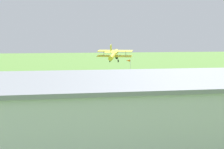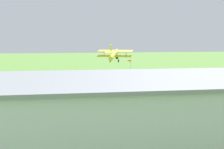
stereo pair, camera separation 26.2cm
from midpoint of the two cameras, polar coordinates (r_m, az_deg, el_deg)
The scene contains 8 objects.
ground_plane at distance 70.65m, azimuth -3.16°, elevation -2.51°, with size 400.00×400.00×0.00m, color #568438.
hangar at distance 28.93m, azimuth 2.23°, elevation -8.22°, with size 38.63×16.85×7.77m.
biplane at distance 64.02m, azimuth 0.57°, elevation 4.01°, with size 8.10×7.25×4.04m.
car_white at distance 49.60m, azimuth 17.39°, elevation -5.78°, with size 2.24×4.22×1.68m.
person_by_parked_cars at distance 48.03m, azimuth -13.31°, elevation -6.03°, with size 0.45×0.45×1.77m.
person_walking_on_apron at distance 49.85m, azimuth 11.03°, elevation -5.61°, with size 0.52×0.52×1.61m.
person_beside_truck at distance 47.77m, azimuth -19.32°, elevation -6.33°, with size 0.51×0.51×1.72m.
windsock at distance 81.29m, azimuth 3.45°, elevation 2.49°, with size 1.37×1.42×6.06m.
Camera 2 is at (9.14, 69.13, 11.36)m, focal length 46.03 mm.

